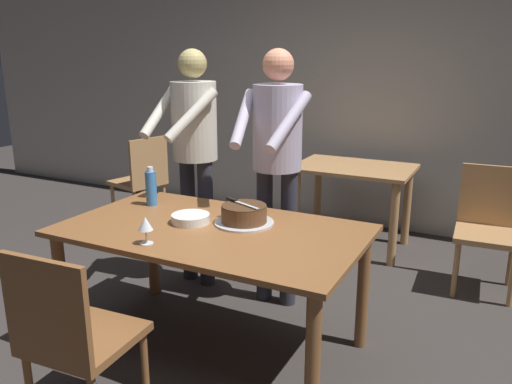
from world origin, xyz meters
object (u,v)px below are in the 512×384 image
(background_table, at_px, (353,184))
(background_chair_1, at_px, (489,224))
(main_dining_table, at_px, (212,245))
(background_chair_0, at_px, (142,177))
(person_standing_beside, at_px, (194,142))
(chair_near_side, at_px, (72,334))
(plate_stack, at_px, (191,218))
(wine_glass_near, at_px, (145,225))
(cake_knife, at_px, (236,201))
(cake_on_platter, at_px, (244,215))
(person_cutting_cake, at_px, (277,151))
(water_bottle, at_px, (151,188))

(background_table, bearing_deg, background_chair_1, -18.14)
(main_dining_table, relative_size, background_chair_0, 1.86)
(person_standing_beside, distance_m, chair_near_side, 1.74)
(plate_stack, distance_m, background_table, 1.99)
(wine_glass_near, height_order, chair_near_side, chair_near_side)
(background_table, bearing_deg, cake_knife, -95.70)
(cake_knife, bearing_deg, background_chair_1, 47.73)
(person_standing_beside, xyz_separation_m, background_chair_1, (1.94, 0.88, -0.58))
(plate_stack, xyz_separation_m, background_chair_1, (1.51, 1.58, -0.28))
(chair_near_side, bearing_deg, background_chair_0, 123.24)
(wine_glass_near, distance_m, background_chair_0, 2.58)
(cake_on_platter, relative_size, chair_near_side, 0.38)
(chair_near_side, bearing_deg, person_cutting_cake, 80.14)
(cake_knife, relative_size, wine_glass_near, 1.79)
(cake_knife, distance_m, plate_stack, 0.28)
(water_bottle, relative_size, background_table, 0.25)
(person_cutting_cake, relative_size, background_table, 1.72)
(water_bottle, xyz_separation_m, chair_near_side, (0.38, -1.07, -0.37))
(wine_glass_near, xyz_separation_m, person_standing_beside, (-0.42, 1.08, 0.22))
(cake_on_platter, xyz_separation_m, plate_stack, (-0.28, -0.13, -0.03))
(wine_glass_near, height_order, person_standing_beside, person_standing_beside)
(main_dining_table, distance_m, chair_near_side, 0.90)
(main_dining_table, relative_size, person_standing_beside, 0.98)
(background_chair_1, bearing_deg, background_chair_0, -179.98)
(person_cutting_cake, distance_m, background_chair_0, 2.17)
(person_standing_beside, bearing_deg, plate_stack, -58.39)
(person_standing_beside, relative_size, background_table, 1.72)
(person_standing_beside, xyz_separation_m, background_table, (0.83, 1.24, -0.50))
(plate_stack, bearing_deg, water_bottle, 156.57)
(cake_on_platter, distance_m, person_cutting_cake, 0.61)
(wine_glass_near, height_order, background_chair_0, background_chair_0)
(person_cutting_cake, bearing_deg, chair_near_side, -99.86)
(background_chair_1, bearing_deg, water_bottle, -144.10)
(plate_stack, height_order, chair_near_side, chair_near_side)
(person_standing_beside, relative_size, background_chair_0, 1.91)
(background_chair_0, bearing_deg, person_cutting_cake, -25.64)
(cake_on_platter, xyz_separation_m, background_chair_0, (-1.94, 1.45, -0.31))
(plate_stack, bearing_deg, background_table, 78.56)
(cake_on_platter, distance_m, chair_near_side, 1.10)
(main_dining_table, distance_m, person_standing_beside, 1.03)
(water_bottle, relative_size, background_chair_1, 0.28)
(water_bottle, xyz_separation_m, person_cutting_cake, (0.65, 0.49, 0.21))
(cake_on_platter, distance_m, background_chair_1, 1.93)
(cake_knife, relative_size, background_chair_0, 0.29)
(water_bottle, xyz_separation_m, background_chair_1, (1.93, 1.40, -0.37))
(plate_stack, relative_size, person_standing_beside, 0.13)
(main_dining_table, height_order, cake_knife, cake_knife)
(main_dining_table, bearing_deg, person_standing_beside, 129.09)
(water_bottle, distance_m, background_chair_1, 2.41)
(plate_stack, height_order, background_chair_0, background_chair_0)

